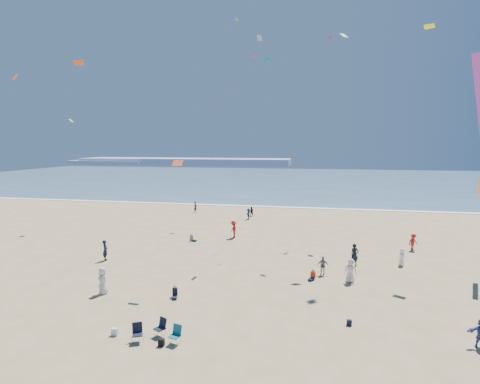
# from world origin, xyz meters

# --- Properties ---
(ground) EXTENTS (220.00, 220.00, 0.00)m
(ground) POSITION_xyz_m (0.00, 0.00, 0.00)
(ground) COLOR tan
(ground) RESTS_ON ground
(ocean) EXTENTS (220.00, 100.00, 0.06)m
(ocean) POSITION_xyz_m (0.00, 95.00, 0.03)
(ocean) COLOR #476B84
(ocean) RESTS_ON ground
(surf_line) EXTENTS (220.00, 1.20, 0.08)m
(surf_line) POSITION_xyz_m (0.00, 45.00, 0.04)
(surf_line) COLOR white
(surf_line) RESTS_ON ground
(headland_far) EXTENTS (110.00, 20.00, 3.20)m
(headland_far) POSITION_xyz_m (-60.00, 170.00, 1.60)
(headland_far) COLOR #7A8EA8
(headland_far) RESTS_ON ground
(headland_near) EXTENTS (40.00, 14.00, 2.00)m
(headland_near) POSITION_xyz_m (-100.00, 165.00, 1.00)
(headland_near) COLOR #7A8EA8
(headland_near) RESTS_ON ground
(standing_flyers) EXTENTS (29.06, 49.43, 1.94)m
(standing_flyers) POSITION_xyz_m (3.28, 15.63, 0.86)
(standing_flyers) COLOR #364B97
(standing_flyers) RESTS_ON ground
(seated_group) EXTENTS (14.42, 25.92, 0.84)m
(seated_group) POSITION_xyz_m (1.82, 6.43, 0.42)
(seated_group) COLOR white
(seated_group) RESTS_ON ground
(chair_cluster) EXTENTS (2.77, 1.61, 1.00)m
(chair_cluster) POSITION_xyz_m (-1.09, 0.93, 0.50)
(chair_cluster) COLOR black
(chair_cluster) RESTS_ON ground
(white_tote) EXTENTS (0.35, 0.20, 0.40)m
(white_tote) POSITION_xyz_m (-3.63, 1.05, 0.20)
(white_tote) COLOR silver
(white_tote) RESTS_ON ground
(black_backpack) EXTENTS (0.30, 0.22, 0.38)m
(black_backpack) POSITION_xyz_m (-0.68, 0.51, 0.19)
(black_backpack) COLOR black
(black_backpack) RESTS_ON ground
(navy_bag) EXTENTS (0.28, 0.18, 0.34)m
(navy_bag) POSITION_xyz_m (9.10, 4.72, 0.17)
(navy_bag) COLOR black
(navy_bag) RESTS_ON ground
(kites_aloft) EXTENTS (43.42, 43.27, 28.93)m
(kites_aloft) POSITION_xyz_m (8.90, 12.40, 15.38)
(kites_aloft) COLOR #90298F
(kites_aloft) RESTS_ON ground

